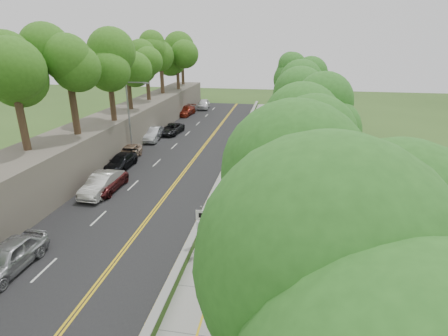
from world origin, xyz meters
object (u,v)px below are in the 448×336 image
at_px(streetlight, 131,114).
at_px(painter_0, 215,211).
at_px(car_2, 105,183).
at_px(car_1, 102,184).
at_px(car_0, 8,257).
at_px(signpost, 201,225).
at_px(concrete_block, 262,219).
at_px(construction_barrel, 260,147).
at_px(person_far, 267,135).

bearing_deg(streetlight, painter_0, -48.49).
bearing_deg(car_2, car_1, -89.94).
bearing_deg(car_0, signpost, 18.69).
distance_m(streetlight, painter_0, 17.77).
xyz_separation_m(signpost, car_2, (-10.05, 7.63, -1.24)).
bearing_deg(streetlight, concrete_block, -41.50).
xyz_separation_m(construction_barrel, painter_0, (-1.96, -16.72, 0.32)).
xyz_separation_m(streetlight, construction_barrel, (13.46, 3.72, -4.13)).
bearing_deg(construction_barrel, streetlight, -164.54).
bearing_deg(concrete_block, signpost, -129.43).
bearing_deg(construction_barrel, person_far, 81.88).
xyz_separation_m(construction_barrel, car_0, (-12.00, -24.00, 0.36)).
bearing_deg(car_0, streetlight, 94.84).
xyz_separation_m(car_0, person_far, (12.52, 27.64, 0.08)).
distance_m(streetlight, concrete_block, 20.14).
relative_size(streetlight, construction_barrel, 8.78).
relative_size(car_0, person_far, 2.71).
xyz_separation_m(construction_barrel, car_1, (-12.00, -13.62, 0.35)).
distance_m(streetlight, signpost, 20.72).
bearing_deg(concrete_block, car_2, 164.55).
height_order(signpost, car_1, signpost).
height_order(painter_0, person_far, person_far).
height_order(car_1, car_2, car_1).
bearing_deg(car_1, construction_barrel, 50.55).
bearing_deg(concrete_block, construction_barrel, 94.43).
height_order(construction_barrel, car_2, car_2).
bearing_deg(painter_0, signpost, 178.15).
bearing_deg(person_far, signpost, 106.81).
relative_size(car_1, painter_0, 3.18).
bearing_deg(car_2, car_0, -89.94).
distance_m(concrete_block, painter_0, 3.28).
distance_m(construction_barrel, painter_0, 16.84).
xyz_separation_m(signpost, car_1, (-10.05, 7.12, -1.11)).
distance_m(car_1, person_far, 21.32).
bearing_deg(signpost, concrete_block, 50.57).
height_order(car_0, painter_0, car_0).
height_order(signpost, car_0, signpost).
bearing_deg(concrete_block, painter_0, 178.90).
xyz_separation_m(streetlight, car_1, (1.46, -9.90, -3.79)).
relative_size(construction_barrel, car_0, 0.19).
height_order(car_1, painter_0, car_1).
xyz_separation_m(construction_barrel, person_far, (0.52, 3.64, 0.43)).
height_order(streetlight, construction_barrel, streetlight).
bearing_deg(signpost, streetlight, 124.08).
height_order(signpost, person_far, signpost).
xyz_separation_m(concrete_block, car_1, (-13.30, 3.16, 0.37)).
distance_m(signpost, car_2, 12.68).
height_order(car_0, person_far, person_far).
bearing_deg(concrete_block, streetlight, 138.50).
bearing_deg(streetlight, car_2, -81.14).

